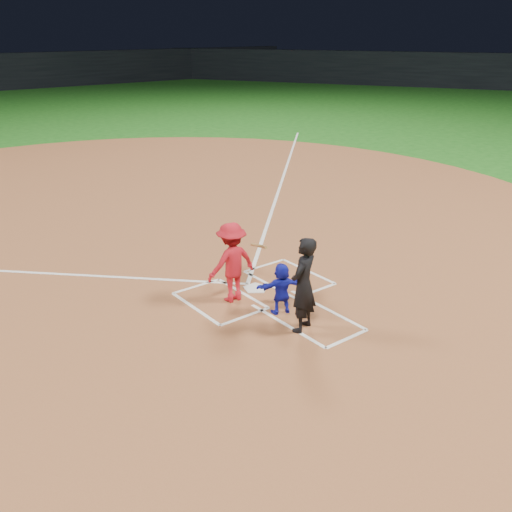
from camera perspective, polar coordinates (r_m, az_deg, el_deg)
ground at (r=12.76m, az=-0.04°, el=-3.32°), size 120.00×120.00×0.00m
home_plate_dirt at (r=17.55m, az=-12.15°, el=3.40°), size 28.00×28.00×0.01m
stadium_wall_right at (r=59.32m, az=19.00°, el=17.16°), size 31.04×52.56×3.20m
home_plate at (r=12.75m, az=-0.04°, el=-3.24°), size 0.60×0.60×0.02m
catcher at (r=11.51m, az=2.55°, el=-3.25°), size 1.05×0.64×1.08m
umpire at (r=10.74m, az=4.76°, el=-2.89°), size 0.81×0.68×1.88m
chalk_markings at (r=16.94m, az=-11.08°, el=2.84°), size 28.35×17.32×0.01m
batter_at_plate at (r=11.92m, az=-2.44°, el=-0.64°), size 1.32×0.89×1.73m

